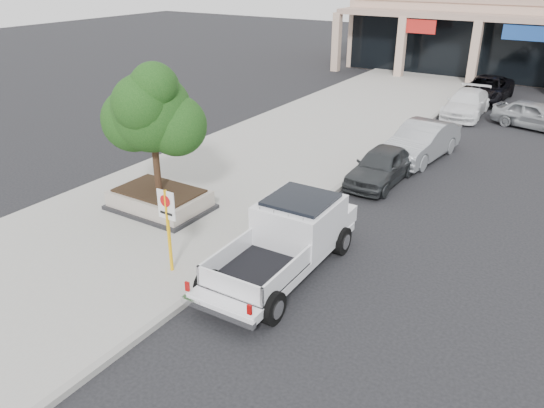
# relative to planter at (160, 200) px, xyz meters

# --- Properties ---
(ground) EXTENTS (120.00, 120.00, 0.00)m
(ground) POSITION_rel_planter_xyz_m (5.68, -1.40, -0.48)
(ground) COLOR black
(ground) RESTS_ON ground
(sidewalk) EXTENTS (8.00, 52.00, 0.15)m
(sidewalk) POSITION_rel_planter_xyz_m (0.18, 4.60, -0.40)
(sidewalk) COLOR gray
(sidewalk) RESTS_ON ground
(curb) EXTENTS (0.20, 52.00, 0.15)m
(curb) POSITION_rel_planter_xyz_m (4.13, 4.60, -0.40)
(curb) COLOR gray
(curb) RESTS_ON ground
(planter) EXTENTS (3.20, 2.20, 0.68)m
(planter) POSITION_rel_planter_xyz_m (0.00, 0.00, 0.00)
(planter) COLOR black
(planter) RESTS_ON sidewalk
(planter_tree) EXTENTS (2.90, 2.55, 4.00)m
(planter_tree) POSITION_rel_planter_xyz_m (0.13, 0.15, 2.94)
(planter_tree) COLOR black
(planter_tree) RESTS_ON planter
(no_parking_sign) EXTENTS (0.55, 0.09, 2.30)m
(no_parking_sign) POSITION_rel_planter_xyz_m (2.94, -2.67, 1.16)
(no_parking_sign) COLOR #FDB50D
(no_parking_sign) RESTS_ON sidewalk
(hedge) EXTENTS (1.10, 0.99, 0.93)m
(hedge) POSITION_rel_planter_xyz_m (3.88, 1.40, 0.14)
(hedge) COLOR #224A15
(hedge) RESTS_ON sidewalk
(pickup_truck) EXTENTS (2.27, 5.83, 1.82)m
(pickup_truck) POSITION_rel_planter_xyz_m (5.33, -1.05, 0.44)
(pickup_truck) COLOR silver
(pickup_truck) RESTS_ON ground
(curb_car_a) EXTENTS (1.65, 3.98, 1.35)m
(curb_car_a) POSITION_rel_planter_xyz_m (5.12, 6.42, 0.20)
(curb_car_a) COLOR #2A2D2F
(curb_car_a) RESTS_ON ground
(curb_car_b) EXTENTS (2.15, 4.83, 1.54)m
(curb_car_b) POSITION_rel_planter_xyz_m (5.52, 9.80, 0.29)
(curb_car_b) COLOR #9B9EA3
(curb_car_b) RESTS_ON ground
(curb_car_c) EXTENTS (2.10, 4.76, 1.36)m
(curb_car_c) POSITION_rel_planter_xyz_m (5.35, 17.81, 0.20)
(curb_car_c) COLOR white
(curb_car_c) RESTS_ON ground
(curb_car_d) EXTENTS (2.42, 5.18, 1.44)m
(curb_car_d) POSITION_rel_planter_xyz_m (5.48, 21.88, 0.24)
(curb_car_d) COLOR black
(curb_car_d) RESTS_ON ground
(lot_car_a) EXTENTS (4.26, 2.52, 1.36)m
(lot_car_a) POSITION_rel_planter_xyz_m (8.80, 17.23, 0.20)
(lot_car_a) COLOR #9B9EA2
(lot_car_a) RESTS_ON ground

